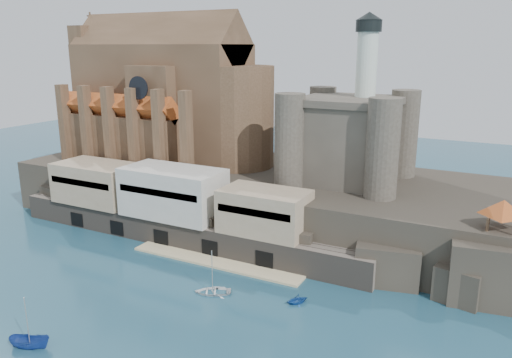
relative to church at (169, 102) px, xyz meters
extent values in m
plane|color=navy|center=(24.13, -41.85, -22.13)|extent=(300.00, 300.00, 0.00)
cube|color=black|center=(24.13, -1.85, -17.13)|extent=(100.00, 34.00, 10.00)
cube|color=black|center=(-13.87, -18.35, -19.13)|extent=(9.00, 5.00, 6.00)
cube|color=black|center=(2.13, -18.35, -19.13)|extent=(9.00, 5.00, 6.00)
cube|color=black|center=(19.13, -18.35, -19.13)|extent=(9.00, 5.00, 6.00)
cube|color=black|center=(36.13, -18.35, -19.13)|extent=(9.00, 5.00, 6.00)
cube|color=black|center=(52.13, -18.35, -19.13)|extent=(9.00, 5.00, 6.00)
cube|color=#63594F|center=(16.13, -19.35, -19.88)|extent=(70.00, 6.00, 4.50)
cube|color=beige|center=(26.13, -23.85, -21.98)|extent=(30.00, 4.00, 0.40)
cube|color=black|center=(-5.87, -22.25, -20.53)|extent=(3.00, 0.40, 2.60)
cube|color=black|center=(4.13, -22.25, -20.53)|extent=(3.00, 0.40, 2.60)
cube|color=black|center=(14.13, -22.25, -20.53)|extent=(3.00, 0.40, 2.60)
cube|color=black|center=(24.13, -22.25, -20.53)|extent=(3.00, 0.40, 2.60)
cube|color=black|center=(34.13, -22.25, -20.53)|extent=(3.00, 0.40, 2.60)
cube|color=tan|center=(-3.87, -18.35, -13.88)|extent=(16.00, 9.00, 7.50)
cube|color=beige|center=(14.13, -18.35, -13.38)|extent=(18.00, 9.00, 8.50)
cube|color=tan|center=(32.13, -18.35, -14.13)|extent=(14.00, 8.00, 7.00)
cube|color=#4E3724|center=(-1.87, 0.15, -0.13)|extent=(38.00, 14.00, 24.00)
cube|color=#4E3724|center=(-1.87, 0.15, 11.87)|extent=(38.00, 13.01, 13.01)
cylinder|color=#4E3724|center=(17.13, 0.15, -2.13)|extent=(14.00, 14.00, 20.00)
cube|color=#4E3724|center=(2.13, 0.15, -2.13)|extent=(10.00, 20.00, 20.00)
cube|color=#4E3724|center=(-5.87, -9.35, -7.13)|extent=(28.00, 5.00, 10.00)
cube|color=#4E3724|center=(-5.87, 9.65, -7.13)|extent=(28.00, 5.00, 10.00)
cube|color=#AE4B1D|center=(-5.87, -9.35, -0.53)|extent=(28.00, 5.66, 5.66)
cube|color=#AE4B1D|center=(-5.87, 9.65, -0.53)|extent=(28.00, 5.66, 5.66)
cube|color=#4E3724|center=(-20.87, 0.15, 1.87)|extent=(4.00, 10.00, 28.00)
cylinder|color=black|center=(2.13, -11.90, 3.87)|extent=(4.40, 0.30, 4.40)
cube|color=#4E3724|center=(-17.87, -12.35, -4.13)|extent=(1.60, 2.20, 16.00)
cube|color=#4E3724|center=(-11.67, -12.35, -4.13)|extent=(1.60, 2.20, 16.00)
cube|color=#4E3724|center=(-5.47, -12.35, -4.13)|extent=(1.60, 2.20, 16.00)
cube|color=#4E3724|center=(0.73, -12.35, -4.13)|extent=(1.60, 2.20, 16.00)
cube|color=#4E3724|center=(6.93, -12.35, -4.13)|extent=(1.60, 2.20, 16.00)
cube|color=#4E3724|center=(13.13, -12.35, -4.13)|extent=(1.60, 2.20, 16.00)
cube|color=#453F36|center=(40.13, -0.85, -5.13)|extent=(16.00, 16.00, 14.00)
cube|color=#453F36|center=(40.13, -0.85, 2.27)|extent=(17.00, 17.00, 1.20)
cylinder|color=#453F36|center=(32.13, -8.85, -4.13)|extent=(5.20, 5.20, 16.00)
cylinder|color=#453F36|center=(48.13, -8.85, -4.13)|extent=(5.20, 5.20, 16.00)
cylinder|color=#453F36|center=(32.13, 7.15, -4.13)|extent=(5.20, 5.20, 16.00)
cylinder|color=#453F36|center=(48.13, 7.15, -4.13)|extent=(5.20, 5.20, 16.00)
cylinder|color=silver|center=(42.13, 1.15, 7.87)|extent=(3.60, 3.60, 12.00)
cylinder|color=black|center=(42.13, 1.15, 14.87)|extent=(4.40, 4.40, 2.00)
cone|color=black|center=(42.13, 1.15, 16.47)|extent=(4.60, 4.60, 1.40)
cube|color=black|center=(66.13, -15.85, -17.78)|extent=(12.00, 10.00, 8.70)
cube|color=black|center=(62.13, -18.85, -19.63)|extent=(6.00, 5.00, 5.00)
cube|color=#4E3724|center=(66.13, -15.85, -13.28)|extent=(4.20, 4.20, 0.30)
cylinder|color=#4E3724|center=(64.53, -17.45, -11.83)|extent=(0.36, 0.36, 3.20)
cylinder|color=#4E3724|center=(64.53, -14.25, -11.83)|extent=(0.36, 0.36, 3.20)
pyramid|color=#AE4B1D|center=(66.13, -15.85, -9.13)|extent=(6.40, 6.40, 2.20)
imported|color=#1E3F92|center=(19.54, -53.57, -22.13)|extent=(2.43, 2.40, 4.93)
imported|color=white|center=(31.14, -32.64, -22.13)|extent=(2.66, 3.77, 5.18)
imported|color=#1A4DA1|center=(42.82, -29.81, -22.13)|extent=(3.11, 2.93, 3.09)
camera|label=1|loc=(65.99, -86.39, 11.51)|focal=35.00mm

